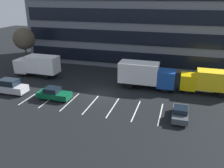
# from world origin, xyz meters

# --- Properties ---
(ground_plane) EXTENTS (120.00, 120.00, 0.00)m
(ground_plane) POSITION_xyz_m (0.00, 0.00, 0.00)
(ground_plane) COLOR black
(office_building) EXTENTS (38.05, 11.17, 14.40)m
(office_building) POSITION_xyz_m (0.00, 17.95, 7.20)
(office_building) COLOR slate
(office_building) RESTS_ON ground_plane
(lot_markings) EXTENTS (16.94, 5.40, 0.01)m
(lot_markings) POSITION_xyz_m (0.00, -3.17, 0.00)
(lot_markings) COLOR silver
(lot_markings) RESTS_ON ground_plane
(box_truck_yellow_all) EXTENTS (6.97, 2.31, 3.23)m
(box_truck_yellow_all) POSITION_xyz_m (13.76, 4.55, 1.82)
(box_truck_yellow_all) COLOR yellow
(box_truck_yellow_all) RESTS_ON ground_plane
(box_truck_blue) EXTENTS (7.94, 2.63, 3.68)m
(box_truck_blue) POSITION_xyz_m (5.43, 4.19, 2.07)
(box_truck_blue) COLOR #194799
(box_truck_blue) RESTS_ON ground_plane
(box_truck_white) EXTENTS (7.43, 2.46, 3.44)m
(box_truck_white) POSITION_xyz_m (-12.12, 4.30, 1.94)
(box_truck_white) COLOR white
(box_truck_white) RESTS_ON ground_plane
(sedan_charcoal) EXTENTS (1.63, 3.90, 1.40)m
(sedan_charcoal) POSITION_xyz_m (10.48, -3.61, 0.66)
(sedan_charcoal) COLOR #474C51
(sedan_charcoal) RESTS_ON ground_plane
(sedan_forest) EXTENTS (4.26, 1.79, 1.53)m
(sedan_forest) POSITION_xyz_m (-5.13, -2.98, 0.72)
(sedan_forest) COLOR #0C5933
(sedan_forest) RESTS_ON ground_plane
(suv_silver) EXTENTS (4.33, 1.84, 1.96)m
(suv_silver) POSITION_xyz_m (-11.65, -2.95, 0.95)
(suv_silver) COLOR silver
(suv_silver) RESTS_ON ground_plane
(bare_tree) EXTENTS (3.80, 3.80, 7.12)m
(bare_tree) POSITION_xyz_m (-17.00, 8.23, 5.20)
(bare_tree) COLOR #473323
(bare_tree) RESTS_ON ground_plane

